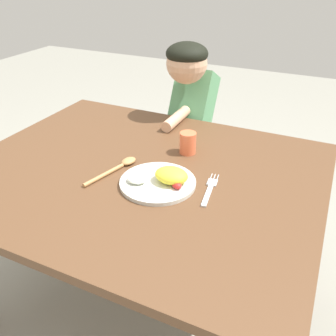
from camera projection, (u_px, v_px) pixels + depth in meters
The scene contains 7 objects.
ground_plane at pixel (146, 304), 1.62m from camera, with size 8.00×8.00×0.00m, color gray.
dining_table at pixel (141, 196), 1.33m from camera, with size 1.23×0.99×0.70m.
plate at pixel (162, 180), 1.18m from camera, with size 0.25×0.25×0.06m.
fork at pixel (210, 190), 1.16m from camera, with size 0.05×0.19×0.01m.
spoon at pixel (119, 166), 1.27m from camera, with size 0.08×0.23×0.02m.
drinking_cup at pixel (188, 143), 1.36m from camera, with size 0.06×0.06×0.08m, color #ED6A44.
person at pixel (192, 133), 1.84m from camera, with size 0.19×0.45×1.03m.
Camera 1 is at (0.56, -0.95, 1.34)m, focal length 39.12 mm.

